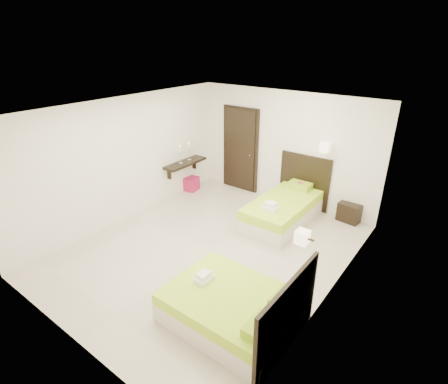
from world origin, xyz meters
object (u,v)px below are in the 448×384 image
Objects in this scene: nightstand at (351,212)px; bed_double at (236,308)px; bed_single at (285,208)px; ottoman at (191,183)px.

bed_double is at bearing -87.13° from nightstand.
bed_single is 5.80× the size of ottoman.
bed_double is (0.87, -3.05, -0.04)m from bed_single.
nightstand is 3.95m from ottoman.
bed_single reaches higher than bed_double.
bed_single is at bearing -0.43° from ottoman.
ottoman is at bearing 179.57° from bed_single.
nightstand reaches higher than ottoman.
nightstand is at bearing 86.26° from bed_double.
nightstand is at bearing 38.09° from bed_single.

